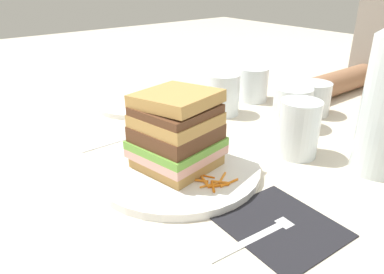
% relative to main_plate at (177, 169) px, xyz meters
% --- Properties ---
extents(ground_plane, '(3.00, 3.00, 0.00)m').
position_rel_main_plate_xyz_m(ground_plane, '(0.02, -0.01, -0.01)').
color(ground_plane, beige).
extents(main_plate, '(0.26, 0.26, 0.01)m').
position_rel_main_plate_xyz_m(main_plate, '(0.00, 0.00, 0.00)').
color(main_plate, white).
rests_on(main_plate, ground_plane).
extents(sandwich, '(0.13, 0.14, 0.12)m').
position_rel_main_plate_xyz_m(sandwich, '(-0.00, 0.00, 0.06)').
color(sandwich, tan).
rests_on(sandwich, main_plate).
extents(carrot_shred_0, '(0.03, 0.01, 0.00)m').
position_rel_main_plate_xyz_m(carrot_shred_0, '(-0.08, -0.02, 0.01)').
color(carrot_shred_0, orange).
rests_on(carrot_shred_0, main_plate).
extents(carrot_shred_1, '(0.03, 0.02, 0.00)m').
position_rel_main_plate_xyz_m(carrot_shred_1, '(-0.07, -0.00, 0.01)').
color(carrot_shred_1, orange).
rests_on(carrot_shred_1, main_plate).
extents(carrot_shred_2, '(0.01, 0.03, 0.00)m').
position_rel_main_plate_xyz_m(carrot_shred_2, '(-0.08, -0.03, 0.01)').
color(carrot_shred_2, orange).
rests_on(carrot_shred_2, main_plate).
extents(carrot_shred_3, '(0.01, 0.03, 0.00)m').
position_rel_main_plate_xyz_m(carrot_shred_3, '(-0.06, -0.02, 0.01)').
color(carrot_shred_3, orange).
rests_on(carrot_shred_3, main_plate).
extents(carrot_shred_4, '(0.02, 0.02, 0.00)m').
position_rel_main_plate_xyz_m(carrot_shred_4, '(-0.08, 0.01, 0.01)').
color(carrot_shred_4, orange).
rests_on(carrot_shred_4, main_plate).
extents(carrot_shred_5, '(0.03, 0.02, 0.00)m').
position_rel_main_plate_xyz_m(carrot_shred_5, '(-0.09, -0.01, 0.01)').
color(carrot_shred_5, orange).
rests_on(carrot_shred_5, main_plate).
extents(carrot_shred_6, '(0.01, 0.03, 0.00)m').
position_rel_main_plate_xyz_m(carrot_shred_6, '(-0.07, 0.00, 0.01)').
color(carrot_shred_6, orange).
rests_on(carrot_shred_6, main_plate).
extents(carrot_shred_7, '(0.02, 0.02, 0.00)m').
position_rel_main_plate_xyz_m(carrot_shred_7, '(0.08, 0.00, 0.01)').
color(carrot_shred_7, orange).
rests_on(carrot_shred_7, main_plate).
extents(carrot_shred_8, '(0.02, 0.01, 0.00)m').
position_rel_main_plate_xyz_m(carrot_shred_8, '(0.06, -0.00, 0.01)').
color(carrot_shred_8, orange).
rests_on(carrot_shred_8, main_plate).
extents(carrot_shred_9, '(0.00, 0.03, 0.00)m').
position_rel_main_plate_xyz_m(carrot_shred_9, '(0.09, 0.03, 0.01)').
color(carrot_shred_9, orange).
rests_on(carrot_shred_9, main_plate).
extents(carrot_shred_10, '(0.02, 0.03, 0.00)m').
position_rel_main_plate_xyz_m(carrot_shred_10, '(0.07, 0.03, 0.01)').
color(carrot_shred_10, orange).
rests_on(carrot_shred_10, main_plate).
extents(carrot_shred_11, '(0.02, 0.01, 0.00)m').
position_rel_main_plate_xyz_m(carrot_shred_11, '(0.06, 0.01, 0.01)').
color(carrot_shred_11, orange).
rests_on(carrot_shred_11, main_plate).
extents(carrot_shred_12, '(0.02, 0.02, 0.00)m').
position_rel_main_plate_xyz_m(carrot_shred_12, '(0.08, 0.02, 0.01)').
color(carrot_shred_12, orange).
rests_on(carrot_shred_12, main_plate).
extents(carrot_shred_13, '(0.03, 0.01, 0.00)m').
position_rel_main_plate_xyz_m(carrot_shred_13, '(0.07, 0.00, 0.01)').
color(carrot_shred_13, orange).
rests_on(carrot_shred_13, main_plate).
extents(carrot_shred_14, '(0.02, 0.03, 0.00)m').
position_rel_main_plate_xyz_m(carrot_shred_14, '(0.09, 0.01, 0.01)').
color(carrot_shred_14, orange).
rests_on(carrot_shred_14, main_plate).
extents(carrot_shred_15, '(0.01, 0.03, 0.00)m').
position_rel_main_plate_xyz_m(carrot_shred_15, '(0.08, -0.00, 0.01)').
color(carrot_shred_15, orange).
rests_on(carrot_shred_15, main_plate).
extents(napkin_dark, '(0.14, 0.13, 0.00)m').
position_rel_main_plate_xyz_m(napkin_dark, '(0.19, 0.02, -0.00)').
color(napkin_dark, black).
rests_on(napkin_dark, ground_plane).
extents(fork, '(0.03, 0.17, 0.00)m').
position_rel_main_plate_xyz_m(fork, '(0.19, -0.00, -0.00)').
color(fork, silver).
rests_on(fork, napkin_dark).
extents(knife, '(0.02, 0.20, 0.00)m').
position_rel_main_plate_xyz_m(knife, '(-0.16, 0.00, -0.00)').
color(knife, silver).
rests_on(knife, ground_plane).
extents(juice_glass, '(0.07, 0.07, 0.10)m').
position_rel_main_plate_xyz_m(juice_glass, '(0.08, 0.20, 0.04)').
color(juice_glass, white).
rests_on(juice_glass, ground_plane).
extents(empty_tumbler_0, '(0.08, 0.08, 0.08)m').
position_rel_main_plate_xyz_m(empty_tumbler_0, '(-0.01, 0.29, 0.03)').
color(empty_tumbler_0, silver).
rests_on(empty_tumbler_0, ground_plane).
extents(empty_tumbler_1, '(0.07, 0.07, 0.08)m').
position_rel_main_plate_xyz_m(empty_tumbler_1, '(-0.17, 0.35, 0.03)').
color(empty_tumbler_1, silver).
rests_on(empty_tumbler_1, ground_plane).
extents(empty_tumbler_2, '(0.07, 0.07, 0.09)m').
position_rel_main_plate_xyz_m(empty_tumbler_2, '(-0.15, 0.23, 0.04)').
color(empty_tumbler_2, silver).
rests_on(empty_tumbler_2, ground_plane).
extents(empty_tumbler_3, '(0.08, 0.08, 0.07)m').
position_rel_main_plate_xyz_m(empty_tumbler_3, '(-0.02, 0.39, 0.03)').
color(empty_tumbler_3, silver).
rests_on(empty_tumbler_3, ground_plane).
extents(side_plate, '(0.18, 0.18, 0.01)m').
position_rel_main_plate_xyz_m(side_plate, '(-0.31, 0.11, -0.00)').
color(side_plate, white).
rests_on(side_plate, ground_plane).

